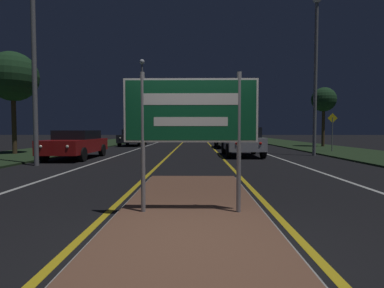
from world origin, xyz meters
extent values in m
plane|color=black|center=(0.00, 0.00, 0.00)|extent=(160.00, 160.00, 0.00)
cube|color=#999993|center=(0.00, 1.33, 0.03)|extent=(2.43, 7.53, 0.05)
cube|color=brown|center=(0.00, 1.33, 0.05)|extent=(2.31, 7.41, 0.10)
cube|color=#23381E|center=(-9.50, 20.00, 0.04)|extent=(5.00, 100.00, 0.08)
cube|color=#23381E|center=(9.50, 20.00, 0.04)|extent=(5.00, 100.00, 0.08)
cube|color=gold|center=(-1.41, 25.00, 0.00)|extent=(0.12, 70.00, 0.01)
cube|color=gold|center=(1.41, 25.00, 0.00)|extent=(0.12, 70.00, 0.01)
cube|color=silver|center=(-4.20, 25.00, 0.00)|extent=(0.12, 70.00, 0.01)
cube|color=silver|center=(4.20, 25.00, 0.00)|extent=(0.12, 70.00, 0.01)
cube|color=silver|center=(-7.20, 25.00, 0.00)|extent=(0.10, 70.00, 0.01)
cube|color=silver|center=(7.20, 25.00, 0.00)|extent=(0.10, 70.00, 0.01)
cylinder|color=gray|center=(-0.76, 1.33, 1.20)|extent=(0.07, 0.07, 2.20)
cylinder|color=gray|center=(0.76, 1.33, 1.20)|extent=(0.07, 0.07, 2.20)
cube|color=#0F512D|center=(0.00, 1.33, 1.71)|extent=(2.10, 0.04, 0.99)
cube|color=white|center=(0.00, 1.31, 1.71)|extent=(2.10, 0.00, 0.99)
cube|color=#0F512D|center=(0.00, 1.31, 1.71)|extent=(2.04, 0.01, 0.94)
cube|color=white|center=(0.00, 1.30, 1.88)|extent=(1.47, 0.01, 0.18)
cube|color=white|center=(0.00, 1.30, 1.53)|extent=(1.16, 0.01, 0.14)
cylinder|color=gray|center=(-6.18, 8.23, 4.89)|extent=(0.18, 0.18, 9.78)
cylinder|color=gray|center=(-6.22, 31.88, 4.59)|extent=(0.18, 0.18, 9.18)
sphere|color=white|center=(-6.22, 31.88, 9.35)|extent=(0.59, 0.59, 0.59)
cylinder|color=gray|center=(6.50, 12.91, 4.11)|extent=(0.18, 0.18, 8.23)
cube|color=#B7B7BC|center=(2.55, 12.68, 0.69)|extent=(1.80, 4.04, 0.65)
cube|color=black|center=(2.55, 12.43, 1.27)|extent=(1.58, 2.10, 0.52)
sphere|color=red|center=(1.99, 10.68, 0.77)|extent=(0.14, 0.14, 0.14)
sphere|color=red|center=(3.11, 10.68, 0.77)|extent=(0.14, 0.14, 0.14)
cylinder|color=black|center=(1.69, 13.93, 0.36)|extent=(0.22, 0.72, 0.72)
cylinder|color=black|center=(3.41, 13.93, 0.36)|extent=(0.22, 0.72, 0.72)
cylinder|color=black|center=(1.69, 11.42, 0.36)|extent=(0.22, 0.72, 0.72)
cylinder|color=black|center=(3.41, 11.42, 0.36)|extent=(0.22, 0.72, 0.72)
cube|color=#4C514C|center=(2.55, 20.24, 0.65)|extent=(1.70, 4.54, 0.70)
cube|color=black|center=(2.55, 19.96, 1.27)|extent=(1.50, 2.36, 0.53)
sphere|color=red|center=(2.02, 17.98, 0.74)|extent=(0.14, 0.14, 0.14)
sphere|color=red|center=(3.07, 17.98, 0.74)|extent=(0.14, 0.14, 0.14)
cylinder|color=black|center=(1.74, 21.64, 0.31)|extent=(0.22, 0.61, 0.61)
cylinder|color=black|center=(3.36, 21.64, 0.31)|extent=(0.22, 0.61, 0.61)
cylinder|color=black|center=(1.74, 18.83, 0.31)|extent=(0.22, 0.61, 0.61)
cylinder|color=black|center=(3.36, 18.83, 0.31)|extent=(0.22, 0.61, 0.61)
cube|color=black|center=(2.67, 32.62, 0.65)|extent=(1.81, 4.08, 0.64)
cube|color=black|center=(2.67, 32.37, 1.22)|extent=(1.59, 2.12, 0.50)
sphere|color=red|center=(2.11, 30.60, 0.73)|extent=(0.14, 0.14, 0.14)
sphere|color=red|center=(3.24, 30.60, 0.73)|extent=(0.14, 0.14, 0.14)
cylinder|color=black|center=(1.81, 33.88, 0.33)|extent=(0.22, 0.66, 0.66)
cylinder|color=black|center=(3.54, 33.88, 0.33)|extent=(0.22, 0.66, 0.66)
cylinder|color=black|center=(1.81, 31.35, 0.33)|extent=(0.22, 0.66, 0.66)
cylinder|color=black|center=(3.54, 31.35, 0.33)|extent=(0.22, 0.66, 0.66)
cube|color=#4C514C|center=(2.76, 40.08, 0.69)|extent=(1.89, 4.30, 0.70)
cube|color=black|center=(2.76, 39.83, 1.30)|extent=(1.66, 2.24, 0.52)
sphere|color=red|center=(2.18, 37.95, 0.77)|extent=(0.14, 0.14, 0.14)
sphere|color=red|center=(3.35, 37.95, 0.77)|extent=(0.14, 0.14, 0.14)
cylinder|color=black|center=(1.86, 41.42, 0.34)|extent=(0.22, 0.68, 0.68)
cylinder|color=black|center=(3.67, 41.42, 0.34)|extent=(0.22, 0.68, 0.68)
cylinder|color=black|center=(1.86, 38.75, 0.34)|extent=(0.22, 0.68, 0.68)
cylinder|color=black|center=(3.67, 38.75, 0.34)|extent=(0.22, 0.68, 0.68)
cube|color=maroon|center=(-5.79, 11.14, 0.63)|extent=(1.80, 4.48, 0.63)
cube|color=black|center=(-5.79, 11.41, 1.16)|extent=(1.58, 2.33, 0.43)
sphere|color=white|center=(-6.35, 8.92, 0.71)|extent=(0.14, 0.14, 0.14)
sphere|color=white|center=(-5.24, 8.92, 0.71)|extent=(0.14, 0.14, 0.14)
cylinder|color=black|center=(-6.65, 9.75, 0.32)|extent=(0.22, 0.63, 0.63)
cylinder|color=black|center=(-4.94, 9.75, 0.32)|extent=(0.22, 0.63, 0.63)
cylinder|color=black|center=(-6.65, 12.53, 0.32)|extent=(0.22, 0.63, 0.63)
cylinder|color=black|center=(-4.94, 12.53, 0.32)|extent=(0.22, 0.63, 0.63)
cube|color=black|center=(-5.52, 23.17, 0.66)|extent=(1.77, 4.79, 0.67)
cube|color=black|center=(-5.52, 23.46, 1.21)|extent=(1.55, 2.49, 0.45)
sphere|color=white|center=(-6.06, 20.79, 0.74)|extent=(0.14, 0.14, 0.14)
sphere|color=white|center=(-4.97, 20.79, 0.74)|extent=(0.14, 0.14, 0.14)
cylinder|color=black|center=(-6.36, 21.68, 0.32)|extent=(0.22, 0.64, 0.64)
cylinder|color=black|center=(-4.67, 21.68, 0.32)|extent=(0.22, 0.64, 0.64)
cylinder|color=black|center=(-6.36, 24.65, 0.32)|extent=(0.22, 0.64, 0.64)
cylinder|color=black|center=(-4.67, 24.65, 0.32)|extent=(0.22, 0.64, 0.64)
cylinder|color=gray|center=(8.47, 15.13, 1.13)|extent=(0.06, 0.06, 2.10)
cube|color=yellow|center=(8.47, 15.13, 2.12)|extent=(0.60, 0.02, 0.60)
cylinder|color=#4C3823|center=(-9.99, 13.09, 1.91)|extent=(0.24, 0.24, 3.65)
sphere|color=#1E4223|center=(-9.99, 13.09, 4.34)|extent=(2.69, 2.69, 2.69)
cylinder|color=#4C3823|center=(10.30, 20.77, 1.74)|extent=(0.24, 0.24, 3.32)
sphere|color=#1E4223|center=(10.30, 20.77, 3.83)|extent=(1.93, 1.93, 1.93)
camera|label=1|loc=(0.08, -3.37, 1.40)|focal=28.00mm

